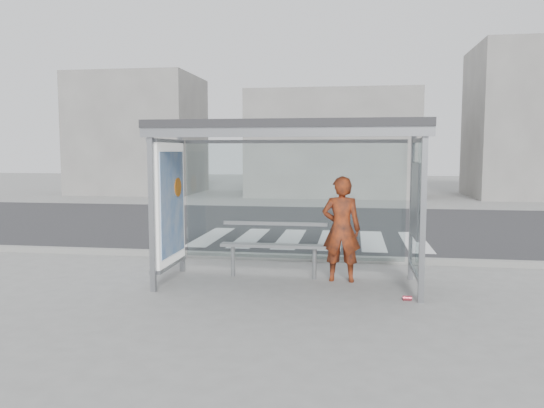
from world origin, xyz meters
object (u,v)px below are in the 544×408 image
(bus_shelter, at_px, (266,162))
(soda_can, at_px, (407,298))
(bench, at_px, (273,245))
(person, at_px, (341,229))

(bus_shelter, xyz_separation_m, soda_can, (2.19, -0.68, -1.95))
(bench, relative_size, soda_can, 14.10)
(bus_shelter, xyz_separation_m, person, (1.21, 0.34, -1.11))
(bus_shelter, distance_m, person, 1.68)
(bus_shelter, height_order, person, bus_shelter)
(bus_shelter, relative_size, person, 2.43)
(bench, bearing_deg, person, -4.59)
(person, bearing_deg, bench, -2.47)
(soda_can, bearing_deg, person, 133.76)
(person, relative_size, bench, 0.97)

